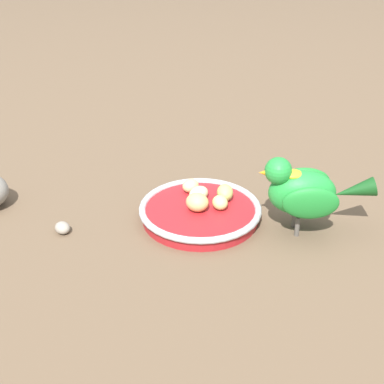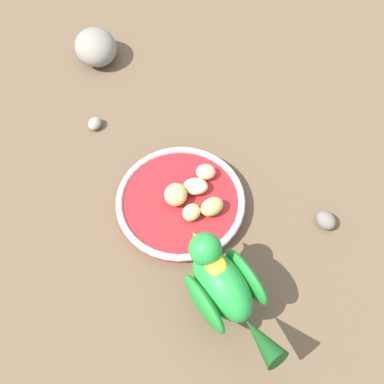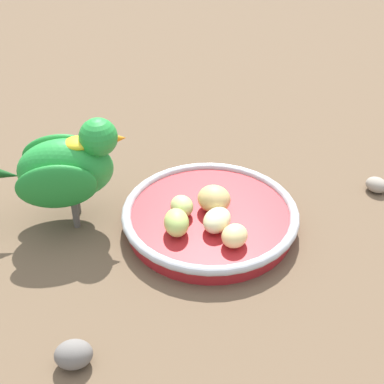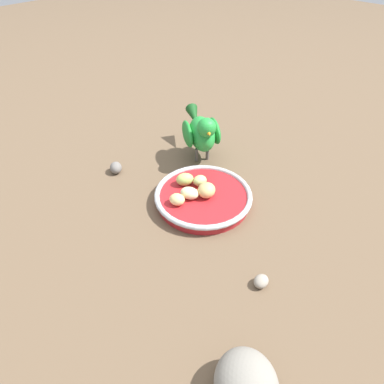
{
  "view_description": "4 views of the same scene",
  "coord_description": "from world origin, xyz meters",
  "px_view_note": "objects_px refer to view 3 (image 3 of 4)",
  "views": [
    {
      "loc": [
        0.42,
        0.61,
        0.47
      ],
      "look_at": [
        0.01,
        -0.0,
        0.06
      ],
      "focal_mm": 53.75,
      "sensor_mm": 36.0,
      "label": 1
    },
    {
      "loc": [
        -0.15,
        0.25,
        0.56
      ],
      "look_at": [
        -0.03,
        -0.02,
        0.05
      ],
      "focal_mm": 39.27,
      "sensor_mm": 36.0,
      "label": 2
    },
    {
      "loc": [
        -0.33,
        -0.34,
        0.37
      ],
      "look_at": [
        -0.03,
        -0.01,
        0.05
      ],
      "focal_mm": 50.21,
      "sensor_mm": 36.0,
      "label": 3
    },
    {
      "loc": [
        0.32,
        -0.41,
        0.45
      ],
      "look_at": [
        -0.02,
        -0.04,
        0.04
      ],
      "focal_mm": 32.51,
      "sensor_mm": 36.0,
      "label": 4
    }
  ],
  "objects_px": {
    "feeding_bowl": "(210,217)",
    "parrot": "(62,167)",
    "apple_piece_3": "(176,223)",
    "apple_piece_1": "(235,236)",
    "apple_piece_2": "(217,220)",
    "apple_piece_4": "(183,207)",
    "apple_piece_0": "(214,199)",
    "pebble_0": "(377,185)",
    "pebble_1": "(74,354)"
  },
  "relations": [
    {
      "from": "parrot",
      "to": "apple_piece_2",
      "type": "bearing_deg",
      "value": -21.68
    },
    {
      "from": "apple_piece_2",
      "to": "apple_piece_1",
      "type": "bearing_deg",
      "value": -98.05
    },
    {
      "from": "apple_piece_0",
      "to": "apple_piece_4",
      "type": "bearing_deg",
      "value": 155.59
    },
    {
      "from": "apple_piece_0",
      "to": "pebble_1",
      "type": "xyz_separation_m",
      "value": [
        -0.21,
        -0.06,
        -0.02
      ]
    },
    {
      "from": "feeding_bowl",
      "to": "apple_piece_4",
      "type": "xyz_separation_m",
      "value": [
        -0.02,
        0.02,
        0.02
      ]
    },
    {
      "from": "parrot",
      "to": "pebble_0",
      "type": "distance_m",
      "value": 0.36
    },
    {
      "from": "feeding_bowl",
      "to": "pebble_0",
      "type": "distance_m",
      "value": 0.21
    },
    {
      "from": "apple_piece_3",
      "to": "pebble_0",
      "type": "xyz_separation_m",
      "value": [
        0.24,
        -0.08,
        -0.02
      ]
    },
    {
      "from": "feeding_bowl",
      "to": "pebble_0",
      "type": "relative_size",
      "value": 7.3
    },
    {
      "from": "apple_piece_4",
      "to": "parrot",
      "type": "relative_size",
      "value": 0.18
    },
    {
      "from": "feeding_bowl",
      "to": "apple_piece_1",
      "type": "height_order",
      "value": "apple_piece_1"
    },
    {
      "from": "apple_piece_1",
      "to": "apple_piece_4",
      "type": "distance_m",
      "value": 0.07
    },
    {
      "from": "apple_piece_0",
      "to": "apple_piece_3",
      "type": "distance_m",
      "value": 0.06
    },
    {
      "from": "apple_piece_1",
      "to": "apple_piece_4",
      "type": "xyz_separation_m",
      "value": [
        -0.01,
        0.07,
        0.0
      ]
    },
    {
      "from": "apple_piece_4",
      "to": "apple_piece_0",
      "type": "bearing_deg",
      "value": -24.41
    },
    {
      "from": "apple_piece_1",
      "to": "apple_piece_3",
      "type": "xyz_separation_m",
      "value": [
        -0.03,
        0.05,
        0.0
      ]
    },
    {
      "from": "feeding_bowl",
      "to": "parrot",
      "type": "relative_size",
      "value": 1.22
    },
    {
      "from": "apple_piece_3",
      "to": "parrot",
      "type": "bearing_deg",
      "value": 117.42
    },
    {
      "from": "apple_piece_4",
      "to": "apple_piece_1",
      "type": "bearing_deg",
      "value": -83.97
    },
    {
      "from": "apple_piece_0",
      "to": "apple_piece_2",
      "type": "bearing_deg",
      "value": -128.19
    },
    {
      "from": "apple_piece_2",
      "to": "apple_piece_3",
      "type": "xyz_separation_m",
      "value": [
        -0.03,
        0.02,
        0.0
      ]
    },
    {
      "from": "apple_piece_4",
      "to": "pebble_1",
      "type": "xyz_separation_m",
      "value": [
        -0.18,
        -0.07,
        -0.02
      ]
    },
    {
      "from": "apple_piece_1",
      "to": "pebble_0",
      "type": "height_order",
      "value": "apple_piece_1"
    },
    {
      "from": "pebble_0",
      "to": "apple_piece_3",
      "type": "bearing_deg",
      "value": 161.47
    },
    {
      "from": "apple_piece_3",
      "to": "pebble_0",
      "type": "relative_size",
      "value": 1.33
    },
    {
      "from": "apple_piece_3",
      "to": "pebble_1",
      "type": "height_order",
      "value": "apple_piece_3"
    },
    {
      "from": "apple_piece_0",
      "to": "apple_piece_1",
      "type": "xyz_separation_m",
      "value": [
        -0.02,
        -0.05,
        -0.0
      ]
    },
    {
      "from": "pebble_0",
      "to": "pebble_1",
      "type": "distance_m",
      "value": 0.4
    },
    {
      "from": "apple_piece_0",
      "to": "feeding_bowl",
      "type": "bearing_deg",
      "value": -167.88
    },
    {
      "from": "apple_piece_3",
      "to": "apple_piece_4",
      "type": "bearing_deg",
      "value": 36.22
    },
    {
      "from": "apple_piece_2",
      "to": "parrot",
      "type": "bearing_deg",
      "value": 124.53
    },
    {
      "from": "apple_piece_2",
      "to": "parrot",
      "type": "height_order",
      "value": "parrot"
    },
    {
      "from": "apple_piece_4",
      "to": "pebble_1",
      "type": "bearing_deg",
      "value": -158.15
    },
    {
      "from": "apple_piece_2",
      "to": "pebble_0",
      "type": "height_order",
      "value": "apple_piece_2"
    },
    {
      "from": "parrot",
      "to": "pebble_1",
      "type": "distance_m",
      "value": 0.2
    },
    {
      "from": "apple_piece_1",
      "to": "apple_piece_2",
      "type": "distance_m",
      "value": 0.03
    },
    {
      "from": "apple_piece_0",
      "to": "apple_piece_3",
      "type": "height_order",
      "value": "apple_piece_0"
    },
    {
      "from": "apple_piece_4",
      "to": "pebble_0",
      "type": "relative_size",
      "value": 1.05
    },
    {
      "from": "feeding_bowl",
      "to": "apple_piece_0",
      "type": "xyz_separation_m",
      "value": [
        0.01,
        0.0,
        0.02
      ]
    },
    {
      "from": "apple_piece_1",
      "to": "pebble_0",
      "type": "distance_m",
      "value": 0.21
    },
    {
      "from": "pebble_1",
      "to": "apple_piece_3",
      "type": "bearing_deg",
      "value": 19.35
    },
    {
      "from": "apple_piece_4",
      "to": "parrot",
      "type": "distance_m",
      "value": 0.13
    },
    {
      "from": "apple_piece_2",
      "to": "apple_piece_4",
      "type": "xyz_separation_m",
      "value": [
        -0.01,
        0.04,
        0.0
      ]
    },
    {
      "from": "feeding_bowl",
      "to": "apple_piece_4",
      "type": "bearing_deg",
      "value": 147.68
    },
    {
      "from": "apple_piece_0",
      "to": "pebble_0",
      "type": "bearing_deg",
      "value": -24.18
    },
    {
      "from": "apple_piece_0",
      "to": "pebble_1",
      "type": "relative_size",
      "value": 1.14
    },
    {
      "from": "feeding_bowl",
      "to": "apple_piece_0",
      "type": "bearing_deg",
      "value": 12.12
    },
    {
      "from": "pebble_0",
      "to": "pebble_1",
      "type": "bearing_deg",
      "value": 176.24
    },
    {
      "from": "apple_piece_1",
      "to": "apple_piece_4",
      "type": "bearing_deg",
      "value": 96.03
    },
    {
      "from": "apple_piece_0",
      "to": "apple_piece_2",
      "type": "xyz_separation_m",
      "value": [
        -0.02,
        -0.03,
        -0.0
      ]
    }
  ]
}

